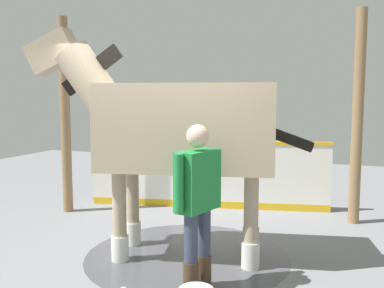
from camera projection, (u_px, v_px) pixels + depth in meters
name	position (u px, v px, depth m)	size (l,w,h in m)	color
ground_plane	(171.00, 255.00, 5.05)	(16.00, 16.00, 0.02)	gray
wet_patch	(187.00, 255.00, 5.02)	(2.43, 2.43, 0.00)	#4C4C54
barrier_wall	(208.00, 177.00, 7.16)	(4.01, 0.89, 1.16)	white
roof_post_near	(65.00, 116.00, 6.83)	(0.16, 0.16, 3.16)	olive
roof_post_far	(358.00, 118.00, 6.17)	(0.16, 0.16, 3.16)	olive
horse	(177.00, 128.00, 4.88)	(3.34, 1.35, 2.70)	tan
handler	(198.00, 197.00, 4.01)	(0.35, 0.63, 1.63)	#47331E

